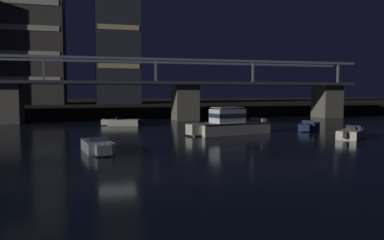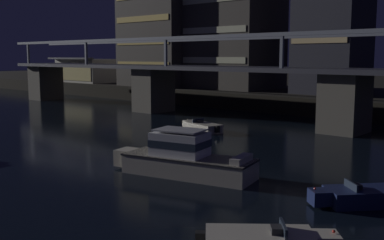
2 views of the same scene
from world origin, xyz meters
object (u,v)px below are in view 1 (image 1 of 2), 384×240
river_bridge (102,93)px  speedboat_mid_right (309,126)px  speedboat_mid_left (98,146)px  speedboat_near_center (352,134)px  tower_central (117,11)px  cabin_cruiser_near_left (230,124)px  speedboat_near_right (122,122)px  tower_west_tall (28,43)px

river_bridge → speedboat_mid_right: river_bridge is taller
speedboat_mid_left → speedboat_mid_right: same height
river_bridge → speedboat_mid_left: river_bridge is taller
speedboat_near_center → tower_central: bearing=112.4°
cabin_cruiser_near_left → speedboat_near_right: (-9.93, 13.42, -0.64)m
speedboat_near_center → speedboat_mid_left: 23.44m
cabin_cruiser_near_left → speedboat_near_right: bearing=126.5°
river_bridge → tower_west_tall: (-12.41, 16.89, 9.07)m
tower_central → speedboat_near_center: (18.48, -44.82, -19.43)m
river_bridge → tower_west_tall: size_ratio=3.71×
speedboat_mid_left → speedboat_near_right: bearing=80.9°
speedboat_near_right → tower_west_tall: bearing=120.4°
tower_west_tall → speedboat_near_center: size_ratio=4.87×
speedboat_mid_left → speedboat_mid_right: size_ratio=1.16×
tower_west_tall → cabin_cruiser_near_left: (24.64, -38.47, -12.20)m
speedboat_mid_left → speedboat_mid_right: bearing=23.6°
tower_central → speedboat_near_center: tower_central is taller
cabin_cruiser_near_left → speedboat_near_right: cabin_cruiser_near_left is taller
tower_central → speedboat_mid_right: bearing=-62.8°
river_bridge → tower_west_tall: 22.84m
tower_central → speedboat_mid_left: (-4.83, -47.23, -19.43)m
speedboat_near_center → cabin_cruiser_near_left: bearing=147.1°
speedboat_near_right → speedboat_mid_left: 22.48m
speedboat_near_center → speedboat_mid_left: same height
river_bridge → speedboat_near_right: 9.28m
speedboat_near_right → speedboat_mid_right: same height
tower_west_tall → speedboat_mid_left: bearing=-76.7°
tower_west_tall → tower_central: 17.31m
river_bridge → speedboat_mid_right: bearing=-41.6°
tower_central → speedboat_mid_right: (18.94, -36.86, -19.43)m
speedboat_mid_left → speedboat_mid_right: 25.94m
speedboat_mid_right → tower_west_tall: bearing=133.5°
cabin_cruiser_near_left → speedboat_mid_left: (-13.47, -8.78, -0.64)m
river_bridge → speedboat_near_center: 35.81m
river_bridge → cabin_cruiser_near_left: bearing=-60.5°
speedboat_mid_right → river_bridge: bearing=138.4°
river_bridge → speedboat_mid_right: size_ratio=18.42×
river_bridge → speedboat_mid_left: size_ratio=15.90×
river_bridge → speedboat_near_right: size_ratio=15.99×
river_bridge → speedboat_mid_right: 30.35m
speedboat_mid_left → tower_west_tall: bearing=103.3°
tower_central → tower_west_tall: bearing=179.9°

